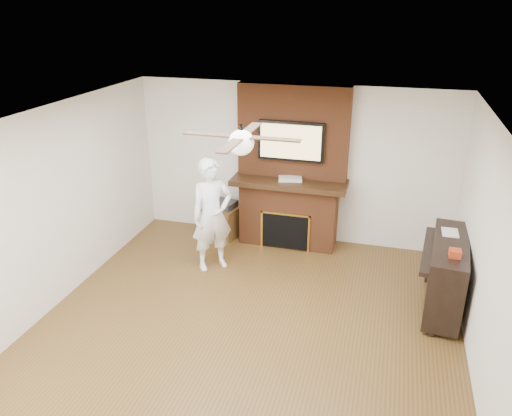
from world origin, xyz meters
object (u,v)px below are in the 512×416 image
(person, at_px, (212,215))
(side_table, at_px, (223,219))
(piano, at_px, (446,273))
(fireplace, at_px, (290,183))

(person, relative_size, side_table, 2.63)
(piano, bearing_deg, fireplace, 155.06)
(fireplace, xyz_separation_m, side_table, (-1.10, -0.07, -0.72))
(person, bearing_deg, fireplace, 10.63)
(person, relative_size, piano, 1.14)
(fireplace, distance_m, side_table, 1.32)
(fireplace, bearing_deg, side_table, -176.51)
(fireplace, relative_size, piano, 1.72)
(fireplace, height_order, person, fireplace)
(fireplace, height_order, piano, fireplace)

